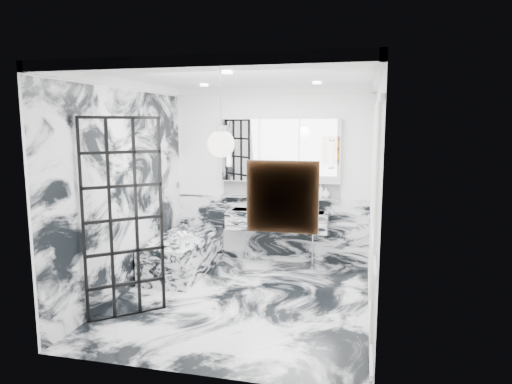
% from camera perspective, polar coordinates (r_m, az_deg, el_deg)
% --- Properties ---
extents(floor, '(3.60, 3.60, 0.00)m').
position_cam_1_polar(floor, '(6.02, -1.66, -13.34)').
color(floor, silver).
rests_on(floor, ground).
extents(ceiling, '(3.60, 3.60, 0.00)m').
position_cam_1_polar(ceiling, '(5.61, -1.78, 14.26)').
color(ceiling, white).
rests_on(ceiling, wall_back).
extents(wall_back, '(3.60, 0.00, 3.60)m').
position_cam_1_polar(wall_back, '(7.38, 1.94, 2.01)').
color(wall_back, white).
rests_on(wall_back, floor).
extents(wall_front, '(3.60, 0.00, 3.60)m').
position_cam_1_polar(wall_front, '(3.96, -8.55, -3.84)').
color(wall_front, white).
rests_on(wall_front, floor).
extents(wall_left, '(0.00, 3.60, 3.60)m').
position_cam_1_polar(wall_left, '(6.25, -16.02, 0.48)').
color(wall_left, white).
rests_on(wall_left, floor).
extents(wall_right, '(0.00, 3.60, 3.60)m').
position_cam_1_polar(wall_right, '(5.45, 14.74, -0.62)').
color(wall_right, white).
rests_on(wall_right, floor).
extents(marble_clad_back, '(3.18, 0.05, 1.05)m').
position_cam_1_polar(marble_clad_back, '(7.51, 1.87, -4.66)').
color(marble_clad_back, silver).
rests_on(marble_clad_back, floor).
extents(marble_clad_left, '(0.02, 3.56, 2.68)m').
position_cam_1_polar(marble_clad_left, '(6.25, -15.88, -0.07)').
color(marble_clad_left, silver).
rests_on(marble_clad_left, floor).
extents(panel_molding, '(0.03, 3.40, 2.30)m').
position_cam_1_polar(panel_molding, '(5.47, 14.49, -1.65)').
color(panel_molding, white).
rests_on(panel_molding, floor).
extents(soap_bottle_a, '(0.10, 0.10, 0.22)m').
position_cam_1_polar(soap_bottle_a, '(7.20, 8.11, 0.14)').
color(soap_bottle_a, '#8C5919').
rests_on(soap_bottle_a, ledge).
extents(soap_bottle_b, '(0.11, 0.11, 0.18)m').
position_cam_1_polar(soap_bottle_b, '(7.21, 7.40, 0.01)').
color(soap_bottle_b, '#4C4C51').
rests_on(soap_bottle_b, ledge).
extents(soap_bottle_c, '(0.16, 0.16, 0.16)m').
position_cam_1_polar(soap_bottle_c, '(7.20, 8.73, -0.09)').
color(soap_bottle_c, silver).
rests_on(soap_bottle_c, ledge).
extents(face_pot, '(0.16, 0.16, 0.16)m').
position_cam_1_polar(face_pot, '(7.34, 1.29, 0.12)').
color(face_pot, white).
rests_on(face_pot, ledge).
extents(amber_bottle, '(0.04, 0.04, 0.10)m').
position_cam_1_polar(amber_bottle, '(7.23, 6.79, -0.27)').
color(amber_bottle, '#8C5919').
rests_on(amber_bottle, ledge).
extents(flower_vase, '(0.08, 0.08, 0.12)m').
position_cam_1_polar(flower_vase, '(6.34, -9.21, -6.47)').
color(flower_vase, silver).
rests_on(flower_vase, bathtub).
extents(crittall_door, '(0.69, 0.61, 2.31)m').
position_cam_1_polar(crittall_door, '(5.45, -16.23, -3.31)').
color(crittall_door, black).
rests_on(crittall_door, floor).
extents(artwork, '(0.49, 0.05, 0.49)m').
position_cam_1_polar(artwork, '(3.73, 3.32, -0.60)').
color(artwork, orange).
rests_on(artwork, wall_front).
extents(pendant_light, '(0.25, 0.25, 0.25)m').
position_cam_1_polar(pendant_light, '(4.26, -4.39, 6.00)').
color(pendant_light, white).
rests_on(pendant_light, ceiling).
extents(trough_sink, '(1.60, 0.45, 0.30)m').
position_cam_1_polar(trough_sink, '(7.22, 2.69, -3.53)').
color(trough_sink, silver).
rests_on(trough_sink, wall_back).
extents(ledge, '(1.90, 0.14, 0.04)m').
position_cam_1_polar(ledge, '(7.32, 2.95, -0.66)').
color(ledge, silver).
rests_on(ledge, wall_back).
extents(subway_tile, '(1.90, 0.03, 0.23)m').
position_cam_1_polar(subway_tile, '(7.36, 3.05, 0.45)').
color(subway_tile, white).
rests_on(subway_tile, wall_back).
extents(mirror_cabinet, '(1.90, 0.16, 1.00)m').
position_cam_1_polar(mirror_cabinet, '(7.24, 3.00, 5.21)').
color(mirror_cabinet, white).
rests_on(mirror_cabinet, wall_back).
extents(sconce_left, '(0.07, 0.07, 0.40)m').
position_cam_1_polar(sconce_left, '(7.35, -3.46, 4.94)').
color(sconce_left, white).
rests_on(sconce_left, mirror_cabinet).
extents(sconce_right, '(0.07, 0.07, 0.40)m').
position_cam_1_polar(sconce_right, '(7.05, 9.45, 4.69)').
color(sconce_right, white).
rests_on(sconce_right, mirror_cabinet).
extents(bathtub, '(0.75, 1.65, 0.55)m').
position_cam_1_polar(bathtub, '(7.09, -9.04, -7.66)').
color(bathtub, silver).
rests_on(bathtub, floor).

